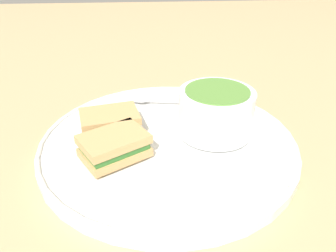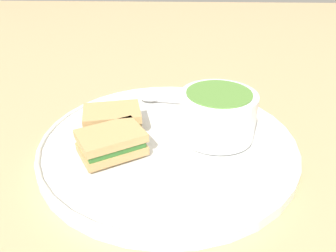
# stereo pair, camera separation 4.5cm
# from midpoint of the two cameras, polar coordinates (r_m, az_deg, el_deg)

# --- Properties ---
(ground_plane) EXTENTS (2.40, 2.40, 0.00)m
(ground_plane) POSITION_cam_midpoint_polar(r_m,az_deg,el_deg) (0.47, -2.75, -4.00)
(ground_plane) COLOR tan
(plate) EXTENTS (0.36, 0.36, 0.02)m
(plate) POSITION_cam_midpoint_polar(r_m,az_deg,el_deg) (0.47, -2.78, -2.96)
(plate) COLOR white
(plate) RESTS_ON ground_plane
(soup_bowl) EXTENTS (0.11, 0.11, 0.07)m
(soup_bowl) POSITION_cam_midpoint_polar(r_m,az_deg,el_deg) (0.46, 5.56, 2.49)
(soup_bowl) COLOR white
(soup_bowl) RESTS_ON plate
(spoon) EXTENTS (0.04, 0.13, 0.01)m
(spoon) POSITION_cam_midpoint_polar(r_m,az_deg,el_deg) (0.56, -5.91, 4.57)
(spoon) COLOR silver
(spoon) RESTS_ON plate
(sandwich_half_near) EXTENTS (0.07, 0.09, 0.03)m
(sandwich_half_near) POSITION_cam_midpoint_polar(r_m,az_deg,el_deg) (0.48, -12.76, 0.56)
(sandwich_half_near) COLOR tan
(sandwich_half_near) RESTS_ON plate
(sandwich_half_far) EXTENTS (0.09, 0.10, 0.03)m
(sandwich_half_far) POSITION_cam_midpoint_polar(r_m,az_deg,el_deg) (0.42, -12.39, -3.49)
(sandwich_half_far) COLOR tan
(sandwich_half_far) RESTS_ON plate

